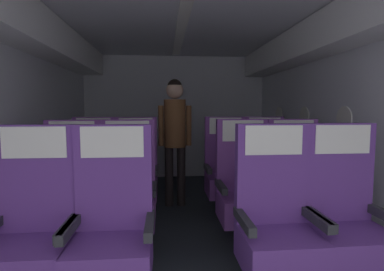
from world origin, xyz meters
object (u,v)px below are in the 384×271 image
Objects in this scene: seat_a_right_aisle at (346,224)px; seat_b_left_aisle at (128,195)px; seat_a_left_window at (33,235)px; seat_b_left_window at (71,197)px; seat_b_right_aisle at (296,191)px; seat_c_right_aisle at (266,172)px; seat_c_left_aisle at (136,175)px; seat_c_right_window at (226,173)px; seat_a_left_aisle at (112,234)px; seat_a_right_window at (276,227)px; flight_attendant at (175,128)px; seat_c_left_window at (93,175)px; seat_b_right_window at (244,192)px.

seat_a_right_aisle is 1.78m from seat_b_left_aisle.
seat_b_left_window is at bearing 90.54° from seat_a_left_window.
seat_c_right_aisle is at bearing 90.25° from seat_b_right_aisle.
seat_c_left_aisle and seat_c_right_window have the same top height.
seat_a_left_aisle is 0.84m from seat_b_left_aisle.
seat_a_right_aisle is 0.50m from seat_a_right_window.
flight_attendant reaches higher than seat_c_left_aisle.
seat_c_left_window is 1.58m from seat_c_right_window.
seat_c_left_aisle is (0.50, -0.03, 0.00)m from seat_c_left_window.
seat_b_right_aisle and seat_c_right_window have the same top height.
seat_c_left_window is at bearing 177.01° from seat_c_left_aisle.
seat_a_right_window is 1.66m from seat_c_right_window.
seat_b_right_window is at bearing 120.32° from seat_a_right_aisle.
seat_c_left_window is (-0.50, 1.68, 0.00)m from seat_a_left_aisle.
seat_b_left_aisle is at bearing 59.63° from seat_a_left_window.
seat_a_right_aisle is 1.73m from seat_c_right_window.
seat_c_right_window is at bearing 90.11° from seat_b_right_window.
seat_b_right_window is 1.41m from flight_attendant.
seat_a_left_aisle is 2.29m from seat_c_right_aisle.
seat_b_right_aisle is 1.00× the size of seat_c_left_aisle.
seat_a_right_aisle and seat_c_right_aisle have the same top height.
seat_c_right_window is at bearing -0.19° from seat_c_left_window.
seat_a_right_aisle and seat_c_left_window have the same top height.
seat_a_left_aisle is 1.57m from seat_a_right_aisle.
seat_a_right_aisle and seat_b_left_window have the same top height.
seat_b_right_window is 1.79m from seat_c_left_window.
seat_b_left_window is (-0.50, 0.83, 0.00)m from seat_a_left_aisle.
seat_a_right_window is at bearing -37.68° from seat_b_left_aisle.
flight_attendant is at bearing 119.03° from seat_a_right_aisle.
seat_b_left_aisle and seat_c_right_aisle have the same top height.
seat_a_left_aisle is 1.00× the size of seat_b_left_window.
seat_c_left_aisle is 0.79m from flight_attendant.
seat_b_left_window is 1.00× the size of seat_c_left_window.
seat_b_right_aisle is 0.71× the size of flight_attendant.
seat_a_right_aisle is 2.33m from flight_attendant.
seat_b_right_window is 0.94m from seat_c_right_aisle.
flight_attendant is (0.96, 1.99, 0.53)m from seat_a_left_window.
flight_attendant is at bearing 76.88° from seat_a_left_aisle.
seat_b_left_aisle is 1.58m from seat_b_right_aisle.
seat_a_right_window is 0.96m from seat_b_right_aisle.
seat_b_right_aisle and seat_c_left_aisle have the same top height.
seat_a_right_aisle and seat_b_right_aisle have the same top height.
seat_a_left_window is 1.78m from seat_b_right_window.
seat_c_right_window is 0.87m from flight_attendant.
seat_a_left_window is 1.66m from seat_c_left_window.
seat_a_right_aisle and seat_a_right_window have the same top height.
seat_a_left_window is 1.71m from seat_c_left_aisle.
seat_c_left_window is at bearing 90.52° from seat_b_left_window.
seat_a_right_window and seat_b_right_window have the same top height.
flight_attendant is at bearing 133.43° from seat_b_right_aisle.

